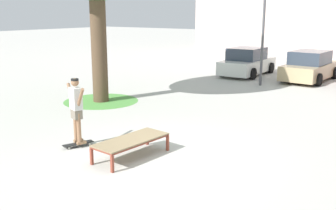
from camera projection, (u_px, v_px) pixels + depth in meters
name	position (u px, v px, depth m)	size (l,w,h in m)	color
ground_plane	(158.00, 157.00, 9.50)	(120.00, 120.00, 0.00)	#B7B5AD
skate_box	(131.00, 141.00, 9.42)	(0.92, 1.96, 0.46)	brown
skateboard	(78.00, 144.00, 10.24)	(0.45, 0.82, 0.09)	black
skater	(76.00, 106.00, 10.02)	(0.97, 0.41, 1.69)	#8E6647
grass_patch_near_left	(101.00, 101.00, 15.46)	(2.88, 2.88, 0.01)	#519342
car_white	(247.00, 62.00, 21.67)	(2.00, 4.24, 1.50)	silver
car_tan	(310.00, 67.00, 19.91)	(2.05, 4.27, 1.50)	tan
light_post	(265.00, 2.00, 17.86)	(0.36, 0.36, 5.83)	#4C4C51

